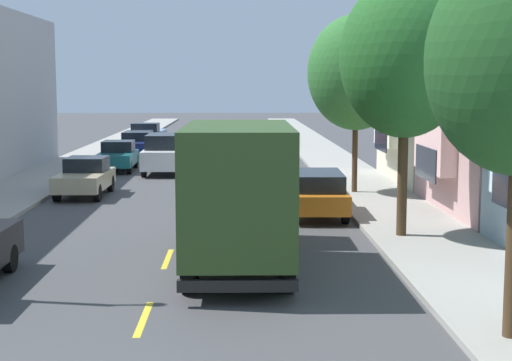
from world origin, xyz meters
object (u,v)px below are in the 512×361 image
at_px(parked_sedan_burgundy, 272,136).
at_px(moving_white_sedan, 165,153).
at_px(parked_wagon_navy, 137,143).
at_px(parked_hatchback_teal, 118,156).
at_px(street_tree_third, 356,73).
at_px(street_tree_second, 405,57).
at_px(delivery_box_truck, 239,187).
at_px(parked_wagon_orange, 317,192).
at_px(parked_hatchback_champagne, 85,177).
at_px(parked_pickup_sky, 148,135).

bearing_deg(parked_sedan_burgundy, moving_white_sedan, -110.18).
distance_m(parked_wagon_navy, parked_hatchback_teal, 8.05).
relative_size(street_tree_third, parked_hatchback_teal, 1.72).
distance_m(street_tree_second, delivery_box_truck, 6.40).
bearing_deg(street_tree_second, parked_hatchback_teal, 121.19).
bearing_deg(parked_wagon_orange, street_tree_third, 67.26).
height_order(delivery_box_truck, moving_white_sedan, delivery_box_truck).
bearing_deg(parked_wagon_orange, parked_hatchback_champagne, 150.98).
xyz_separation_m(parked_sedan_burgundy, parked_pickup_sky, (-8.69, -0.60, 0.08)).
distance_m(parked_sedan_burgundy, parked_hatchback_champagne, 25.49).
relative_size(street_tree_second, parked_wagon_navy, 1.54).
height_order(parked_wagon_orange, parked_hatchback_champagne, same).
xyz_separation_m(parked_wagon_navy, parked_hatchback_teal, (0.03, -8.05, -0.05)).
relative_size(street_tree_third, moving_white_sedan, 1.45).
bearing_deg(street_tree_second, parked_wagon_navy, 112.66).
height_order(parked_wagon_navy, parked_pickup_sky, parked_pickup_sky).
height_order(parked_sedan_burgundy, moving_white_sedan, moving_white_sedan).
distance_m(delivery_box_truck, parked_hatchback_teal, 21.73).
height_order(delivery_box_truck, parked_pickup_sky, delivery_box_truck).
bearing_deg(street_tree_third, parked_hatchback_teal, 140.37).
relative_size(street_tree_third, parked_sedan_burgundy, 1.53).
xyz_separation_m(parked_pickup_sky, moving_white_sedan, (2.69, -15.74, 0.16)).
xyz_separation_m(street_tree_third, parked_hatchback_teal, (-10.72, 8.88, -4.07)).
bearing_deg(parked_hatchback_teal, street_tree_second, -58.81).
bearing_deg(parked_wagon_navy, parked_hatchback_champagne, -89.58).
relative_size(parked_hatchback_teal, parked_hatchback_champagne, 1.00).
height_order(street_tree_second, parked_hatchback_teal, street_tree_second).
relative_size(parked_wagon_navy, parked_wagon_orange, 0.99).
height_order(parked_sedan_burgundy, parked_pickup_sky, parked_pickup_sky).
distance_m(parked_wagon_orange, moving_white_sedan, 13.98).
relative_size(street_tree_second, parked_hatchback_teal, 1.79).
distance_m(parked_wagon_orange, parked_pickup_sky, 29.62).
height_order(street_tree_third, parked_sedan_burgundy, street_tree_third).
xyz_separation_m(street_tree_second, delivery_box_truck, (-4.60, -3.11, -3.17)).
height_order(street_tree_third, parked_hatchback_teal, street_tree_third).
bearing_deg(delivery_box_truck, street_tree_second, 34.07).
bearing_deg(parked_pickup_sky, street_tree_second, -71.40).
distance_m(street_tree_third, parked_pickup_sky, 26.23).
distance_m(delivery_box_truck, moving_white_sedan, 20.08).
xyz_separation_m(parked_wagon_orange, parked_hatchback_champagne, (-8.65, 4.80, -0.05)).
bearing_deg(parked_sedan_burgundy, parked_hatchback_champagne, -109.32).
bearing_deg(parked_sedan_burgundy, parked_wagon_orange, -89.58).
height_order(street_tree_second, parked_wagon_orange, street_tree_second).
relative_size(parked_hatchback_champagne, parked_pickup_sky, 0.75).
bearing_deg(parked_wagon_orange, parked_wagon_navy, 112.04).
xyz_separation_m(street_tree_second, moving_white_sedan, (-8.20, 16.61, -4.13)).
bearing_deg(parked_wagon_orange, parked_hatchback_teal, 122.70).
bearing_deg(parked_wagon_orange, delivery_box_truck, -109.96).
bearing_deg(delivery_box_truck, moving_white_sedan, 100.34).
distance_m(parked_sedan_burgundy, moving_white_sedan, 17.41).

